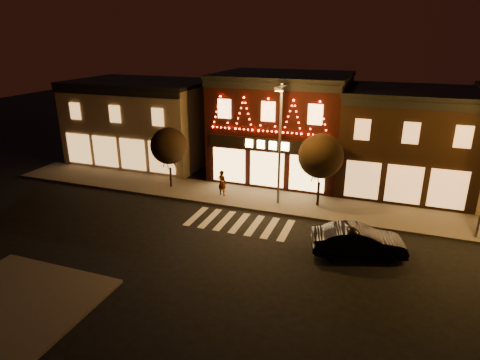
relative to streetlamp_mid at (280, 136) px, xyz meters
The scene contains 11 objects.
ground 9.01m from the streetlamp_mid, 101.80° to the right, with size 120.00×120.00×0.00m, color black.
sidewalk_far 4.89m from the streetlamp_mid, 53.06° to the left, with size 44.00×4.00×0.15m, color #47423D.
sidewalk_near 17.60m from the streetlamp_mid, 118.37° to the right, with size 7.00×7.00×0.15m, color #47423D.
building_left 16.02m from the streetlamp_mid, 155.61° to the left, with size 12.20×8.28×7.30m.
building_pulp 6.80m from the streetlamp_mid, 103.21° to the left, with size 10.20×8.34×8.30m.
building_right_a 10.40m from the streetlamp_mid, 39.67° to the left, with size 9.20×8.28×7.50m.
streetlamp_mid is the anchor object (origin of this frame).
tree_left 8.72m from the streetlamp_mid, behind, with size 2.73×2.73×4.56m.
tree_right 3.01m from the streetlamp_mid, 17.24° to the left, with size 2.97×2.97×4.96m.
dark_sedan 8.56m from the streetlamp_mid, 40.64° to the right, with size 1.70×4.89×1.61m, color black.
pedestrian 5.69m from the streetlamp_mid, behind, with size 0.68×0.45×1.87m, color gray.
Camera 1 is at (7.90, -17.73, 11.14)m, focal length 30.54 mm.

